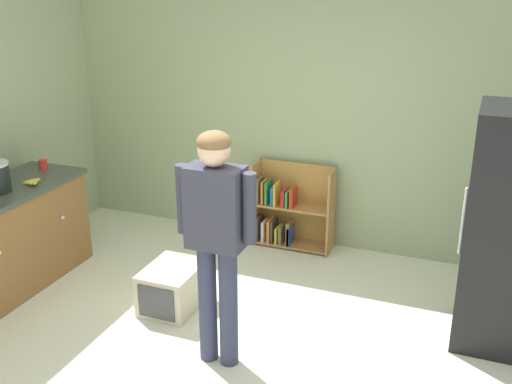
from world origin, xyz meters
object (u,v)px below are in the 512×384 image
at_px(pet_carrier, 173,287).
at_px(banana_bunch, 34,181).
at_px(bookshelf, 288,211).
at_px(standing_person, 216,228).
at_px(red_cup, 43,165).

distance_m(pet_carrier, banana_bunch, 1.53).
bearing_deg(bookshelf, standing_person, -85.25).
relative_size(pet_carrier, red_cup, 5.81).
bearing_deg(pet_carrier, red_cup, 165.58).
xyz_separation_m(bookshelf, red_cup, (-2.03, -1.11, 0.58)).
bearing_deg(standing_person, banana_bunch, 164.44).
height_order(banana_bunch, red_cup, red_cup).
bearing_deg(pet_carrier, standing_person, -38.64).
relative_size(standing_person, banana_bunch, 10.73).
bearing_deg(standing_person, bookshelf, 94.75).
xyz_separation_m(pet_carrier, red_cup, (-1.54, 0.40, 0.77)).
height_order(standing_person, banana_bunch, standing_person).
distance_m(standing_person, banana_bunch, 2.07).
height_order(bookshelf, banana_bunch, banana_bunch).
distance_m(bookshelf, pet_carrier, 1.60).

